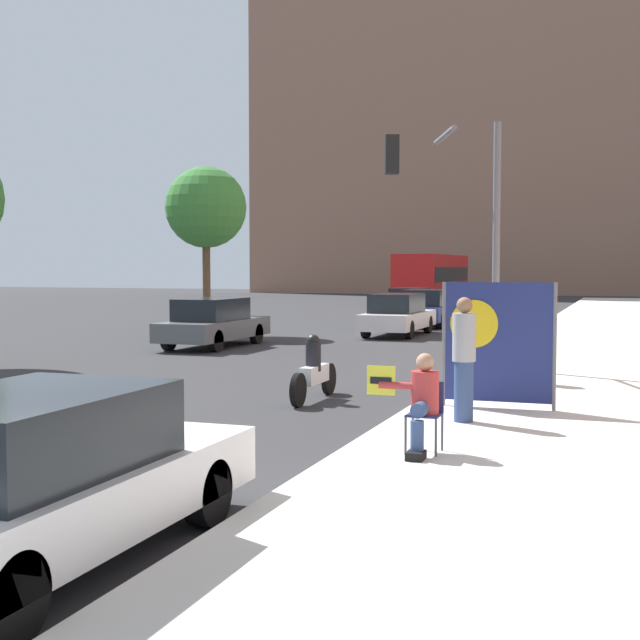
% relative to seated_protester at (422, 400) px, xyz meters
% --- Properties ---
extents(ground_plane, '(160.00, 160.00, 0.00)m').
position_rel_seated_protester_xyz_m(ground_plane, '(-3.40, -3.42, -0.83)').
color(ground_plane, '#303033').
extents(sidewalk_curb, '(4.41, 90.00, 0.18)m').
position_rel_seated_protester_xyz_m(sidewalk_curb, '(1.19, 11.58, -0.74)').
color(sidewalk_curb, beige).
rests_on(sidewalk_curb, ground_plane).
extents(building_backdrop_far, '(52.00, 12.00, 40.79)m').
position_rel_seated_protester_xyz_m(building_backdrop_far, '(-5.40, 71.62, 19.57)').
color(building_backdrop_far, '#936B56').
rests_on(building_backdrop_far, ground_plane).
extents(seated_protester, '(0.91, 0.77, 1.21)m').
position_rel_seated_protester_xyz_m(seated_protester, '(0.00, 0.00, 0.00)').
color(seated_protester, '#474C56').
rests_on(seated_protester, sidewalk_curb).
extents(jogger_on_sidewalk, '(0.34, 0.34, 1.82)m').
position_rel_seated_protester_xyz_m(jogger_on_sidewalk, '(0.08, 2.37, 0.28)').
color(jogger_on_sidewalk, '#334775').
rests_on(jogger_on_sidewalk, sidewalk_curb).
extents(protest_banner, '(1.81, 0.06, 2.01)m').
position_rel_seated_protester_xyz_m(protest_banner, '(0.35, 3.81, 0.41)').
color(protest_banner, slate).
rests_on(protest_banner, sidewalk_curb).
extents(traffic_light_pole, '(2.44, 2.20, 5.42)m').
position_rel_seated_protester_xyz_m(traffic_light_pole, '(-1.32, 9.05, 2.98)').
color(traffic_light_pole, slate).
rests_on(traffic_light_pole, sidewalk_curb).
extents(parked_car_curbside, '(1.80, 4.57, 1.44)m').
position_rel_seated_protester_xyz_m(parked_car_curbside, '(-2.14, -4.54, -0.11)').
color(parked_car_curbside, white).
rests_on(parked_car_curbside, ground_plane).
extents(car_on_road_nearest, '(1.73, 4.68, 1.48)m').
position_rel_seated_protester_xyz_m(car_on_road_nearest, '(-9.56, 13.73, -0.09)').
color(car_on_road_nearest, '#565B60').
rests_on(car_on_road_nearest, ground_plane).
extents(car_on_road_midblock, '(1.72, 4.68, 1.48)m').
position_rel_seated_protester_xyz_m(car_on_road_midblock, '(-5.42, 19.92, -0.09)').
color(car_on_road_midblock, white).
rests_on(car_on_road_midblock, ground_plane).
extents(car_on_road_distant, '(1.84, 4.36, 1.50)m').
position_rel_seated_protester_xyz_m(car_on_road_distant, '(-5.52, 25.00, -0.08)').
color(car_on_road_distant, navy).
rests_on(car_on_road_distant, ground_plane).
extents(car_on_road_far_lane, '(1.79, 4.32, 1.40)m').
position_rel_seated_protester_xyz_m(car_on_road_far_lane, '(-7.77, 31.46, -0.12)').
color(car_on_road_far_lane, maroon).
rests_on(car_on_road_far_lane, ground_plane).
extents(city_bus_on_road, '(2.51, 10.89, 3.14)m').
position_rel_seated_protester_xyz_m(city_bus_on_road, '(-9.40, 43.96, 0.98)').
color(city_bus_on_road, red).
rests_on(city_bus_on_road, ground_plane).
extents(motorcycle_on_road, '(0.28, 2.25, 1.21)m').
position_rel_seated_protester_xyz_m(motorcycle_on_road, '(-3.06, 4.65, -0.30)').
color(motorcycle_on_road, white).
rests_on(motorcycle_on_road, ground_plane).
extents(street_tree_midblock, '(2.91, 2.91, 6.00)m').
position_rel_seated_protester_xyz_m(street_tree_midblock, '(-12.10, 18.34, 3.69)').
color(street_tree_midblock, brown).
rests_on(street_tree_midblock, ground_plane).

